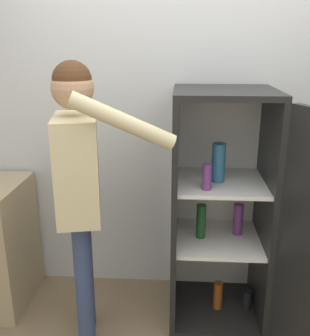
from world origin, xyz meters
name	(u,v)px	position (x,y,z in m)	size (l,w,h in m)	color
wall_back	(186,123)	(0.00, 0.98, 1.27)	(7.00, 0.06, 2.55)	silver
refrigerator	(237,215)	(0.33, 0.54, 0.77)	(0.92, 1.18, 1.55)	black
person	(79,172)	(-0.61, 0.32, 1.11)	(0.73, 0.55, 1.73)	#384770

